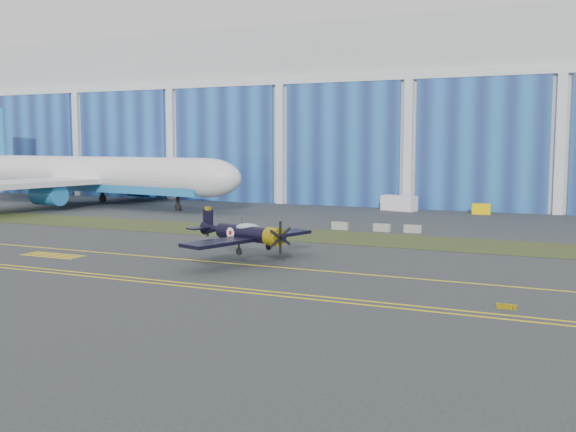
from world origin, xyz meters
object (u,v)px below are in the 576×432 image
at_px(jetliner, 93,136).
at_px(shipping_container, 399,203).
at_px(warbird, 245,233).
at_px(tug, 481,209).

distance_m(jetliner, shipping_container, 50.95).
xyz_separation_m(warbird, shipping_container, (0.23, 49.33, -1.33)).
bearing_deg(shipping_container, warbird, -75.13).
xyz_separation_m(jetliner, tug, (60.67, 11.76, -10.70)).
bearing_deg(tug, jetliner, -175.04).
bearing_deg(warbird, shipping_container, 107.31).
relative_size(jetliner, shipping_container, 13.65).
bearing_deg(jetliner, shipping_container, 21.31).
relative_size(jetliner, tug, 28.15).
xyz_separation_m(warbird, jetliner, (-48.24, 37.51, 8.97)).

